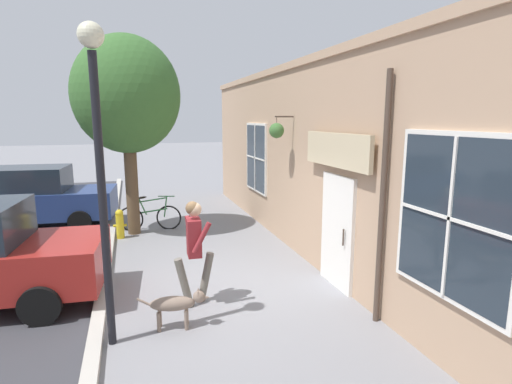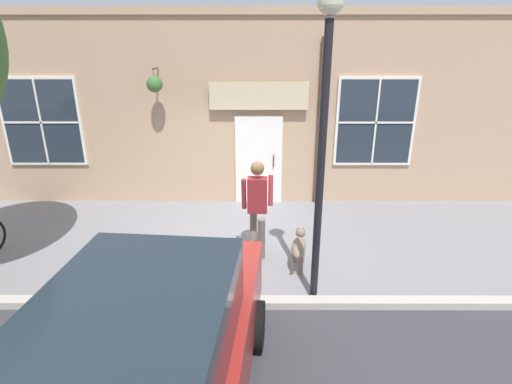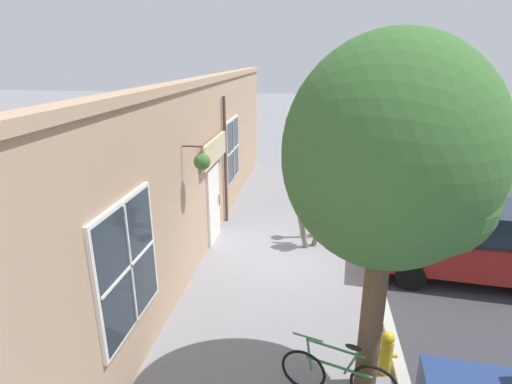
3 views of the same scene
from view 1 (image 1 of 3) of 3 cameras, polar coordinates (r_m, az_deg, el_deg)
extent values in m
plane|color=gray|center=(7.73, -5.80, -13.24)|extent=(90.00, 90.00, 0.00)
cube|color=#B2ADA3|center=(7.60, -21.20, -13.85)|extent=(0.20, 28.00, 0.12)
cube|color=tan|center=(7.94, 10.76, 3.07)|extent=(0.30, 18.00, 4.20)
cube|color=tan|center=(7.97, 11.33, 18.82)|extent=(0.42, 18.00, 0.16)
cube|color=white|center=(7.53, 11.63, -5.55)|extent=(0.10, 1.10, 2.10)
cube|color=#232D38|center=(7.53, 11.42, -5.94)|extent=(0.03, 0.90, 1.90)
cylinder|color=#47382D|center=(7.19, 12.35, -6.34)|extent=(0.03, 0.03, 0.30)
cube|color=beige|center=(7.21, 11.37, 5.90)|extent=(0.08, 2.20, 0.60)
cylinder|color=#47382D|center=(6.16, 17.63, -1.33)|extent=(0.09, 0.09, 3.78)
cylinder|color=#47382D|center=(9.15, 4.05, 10.70)|extent=(0.44, 0.04, 0.04)
cylinder|color=#47382D|center=(9.09, 2.97, 9.58)|extent=(0.01, 0.01, 0.34)
cone|color=#2D2823|center=(9.09, 2.96, 8.19)|extent=(0.32, 0.32, 0.18)
sphere|color=#3D6B33|center=(9.09, 2.96, 8.76)|extent=(0.34, 0.34, 0.34)
cube|color=white|center=(11.87, 0.10, 4.93)|extent=(0.08, 1.82, 2.02)
cube|color=#232D38|center=(11.87, -0.04, 4.92)|extent=(0.03, 1.70, 1.90)
cube|color=white|center=(11.86, -0.14, 4.92)|extent=(0.04, 0.04, 1.90)
cube|color=white|center=(11.86, -0.14, 4.92)|extent=(0.04, 1.70, 0.04)
cube|color=white|center=(5.22, 26.33, -3.37)|extent=(0.08, 1.82, 2.02)
cube|color=#232D38|center=(5.20, 26.09, -3.40)|extent=(0.03, 1.70, 1.90)
cube|color=white|center=(5.19, 25.93, -3.42)|extent=(0.04, 0.04, 1.90)
cube|color=white|center=(5.19, 25.93, -3.42)|extent=(0.04, 1.70, 0.04)
cylinder|color=#6B665B|center=(7.03, -7.19, -11.93)|extent=(0.31, 0.14, 0.87)
cylinder|color=#6B665B|center=(6.85, -10.24, -12.66)|extent=(0.31, 0.14, 0.87)
cube|color=maroon|center=(6.69, -8.87, -6.42)|extent=(0.23, 0.35, 0.63)
sphere|color=tan|center=(6.57, -8.81, -2.47)|extent=(0.24, 0.24, 0.24)
sphere|color=brown|center=(6.56, -9.08, -2.28)|extent=(0.22, 0.22, 0.22)
cylinder|color=maroon|center=(6.89, -9.42, -5.64)|extent=(0.16, 0.09, 0.57)
cylinder|color=maroon|center=(6.46, -7.76, -6.50)|extent=(0.33, 0.10, 0.52)
ellipsoid|color=#7F6B5B|center=(6.27, -11.87, -15.33)|extent=(0.70, 0.35, 0.22)
cylinder|color=#7F6B5B|center=(6.43, -9.87, -17.01)|extent=(0.06, 0.06, 0.30)
cylinder|color=#7F6B5B|center=(6.30, -9.93, -17.61)|extent=(0.06, 0.06, 0.30)
cylinder|color=#7F6B5B|center=(6.46, -13.58, -17.01)|extent=(0.06, 0.06, 0.30)
cylinder|color=#7F6B5B|center=(6.33, -13.72, -17.61)|extent=(0.06, 0.06, 0.30)
sphere|color=#7F6B5B|center=(6.21, -8.16, -14.59)|extent=(0.18, 0.18, 0.18)
cone|color=#7F6B5B|center=(6.22, -7.11, -14.74)|extent=(0.11, 0.11, 0.09)
cone|color=#7F6B5B|center=(6.22, -8.27, -13.70)|extent=(0.06, 0.06, 0.07)
cone|color=#7F6B5B|center=(6.13, -8.28, -14.08)|extent=(0.06, 0.06, 0.07)
cylinder|color=#7F6B5B|center=(6.29, -15.77, -14.89)|extent=(0.21, 0.07, 0.14)
cylinder|color=brown|center=(11.19, -17.33, 1.12)|extent=(0.33, 0.33, 2.74)
ellipsoid|color=#38662D|center=(11.07, -18.00, 13.10)|extent=(2.73, 2.46, 3.01)
sphere|color=#38662D|center=(11.28, -20.67, 10.44)|extent=(1.45, 1.45, 1.45)
torus|color=black|center=(11.59, -12.35, -3.60)|extent=(0.69, 0.24, 0.70)
torus|color=black|center=(11.70, -17.45, -3.70)|extent=(0.69, 0.24, 0.70)
cylinder|color=#33723F|center=(11.59, -14.96, -2.69)|extent=(0.98, 0.19, 0.17)
cylinder|color=#33723F|center=(11.58, -15.89, -2.04)|extent=(0.22, 0.07, 0.48)
cylinder|color=#33723F|center=(11.51, -14.79, -1.14)|extent=(0.83, 0.16, 0.15)
cylinder|color=#33723F|center=(11.52, -12.80, -2.06)|extent=(0.12, 0.05, 0.58)
cylinder|color=#33723F|center=(11.46, -12.68, -0.59)|extent=(0.45, 0.16, 0.03)
ellipsoid|color=black|center=(11.53, -15.95, -0.78)|extent=(0.26, 0.14, 0.09)
cube|color=navy|center=(13.05, -28.98, -1.49)|extent=(4.44, 2.13, 0.76)
cube|color=#1E2833|center=(13.00, -30.17, 1.59)|extent=(2.36, 1.74, 0.68)
cylinder|color=black|center=(13.65, -22.44, -2.11)|extent=(0.63, 0.23, 0.62)
cylinder|color=black|center=(11.97, -23.86, -3.91)|extent=(0.63, 0.23, 0.62)
cylinder|color=black|center=(8.66, -25.29, -9.36)|extent=(0.63, 0.23, 0.62)
cylinder|color=black|center=(7.08, -28.45, -14.07)|extent=(0.63, 0.23, 0.62)
cylinder|color=black|center=(5.61, -21.02, -1.96)|extent=(0.11, 0.11, 3.92)
sphere|color=beige|center=(5.58, -22.55, 20.03)|extent=(0.32, 0.32, 0.32)
cylinder|color=gold|center=(11.06, -18.84, -4.70)|extent=(0.20, 0.20, 0.62)
sphere|color=gold|center=(10.98, -18.95, -2.89)|extent=(0.20, 0.20, 0.20)
cylinder|color=gold|center=(11.06, -19.48, -4.58)|extent=(0.10, 0.07, 0.07)
cylinder|color=gold|center=(11.05, -18.23, -4.52)|extent=(0.10, 0.07, 0.07)
camera|label=2|loc=(8.44, -59.59, 9.02)|focal=28.00mm
camera|label=3|loc=(16.25, -14.66, 16.45)|focal=28.00mm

